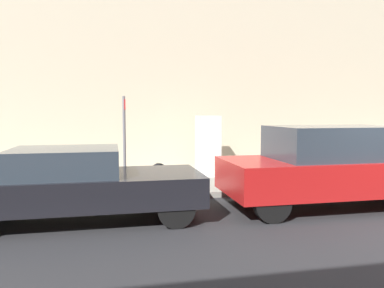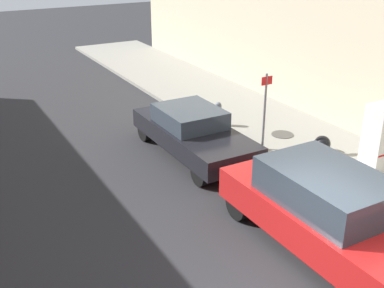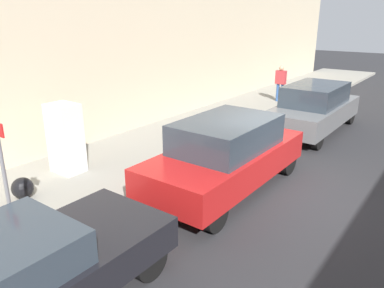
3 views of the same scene
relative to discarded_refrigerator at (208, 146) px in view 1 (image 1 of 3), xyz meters
The scene contains 9 objects.
sidewalk_slab 2.80m from the discarded_refrigerator, 79.17° to the left, with size 3.82×44.00×0.14m, color gray.
building_facade_near 5.04m from the discarded_refrigerator, 132.13° to the left, with size 1.83×39.60×9.40m, color beige.
discarded_refrigerator is the anchor object (origin of this frame).
manhole_cover 3.32m from the discarded_refrigerator, 78.33° to the right, with size 0.70×0.70×0.02m, color #47443F.
street_sign_post 3.19m from the discarded_refrigerator, 53.39° to the right, with size 0.36×0.07×2.29m.
fire_hydrant 5.27m from the discarded_refrigerator, 67.90° to the right, with size 0.22×0.22×0.81m.
trash_bag 1.76m from the discarded_refrigerator, 72.84° to the right, with size 0.48×0.48×0.48m, color black.
parked_sedan_dark 5.12m from the discarded_refrigerator, 43.45° to the right, with size 1.83×4.60×1.39m.
parked_suv_red 4.14m from the discarded_refrigerator, 26.12° to the left, with size 1.96×4.73×1.75m.
Camera 1 is at (6.06, -5.41, 2.05)m, focal length 35.00 mm.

